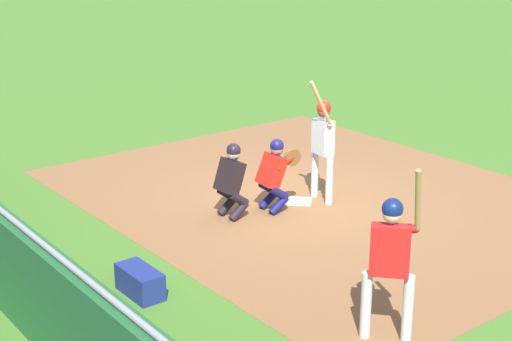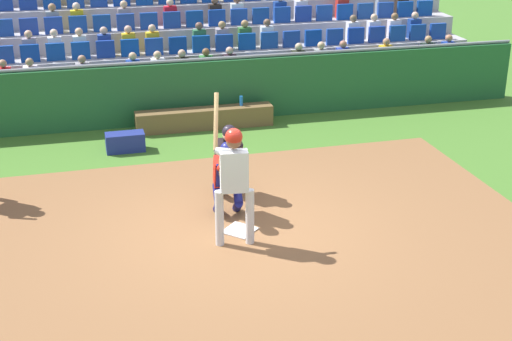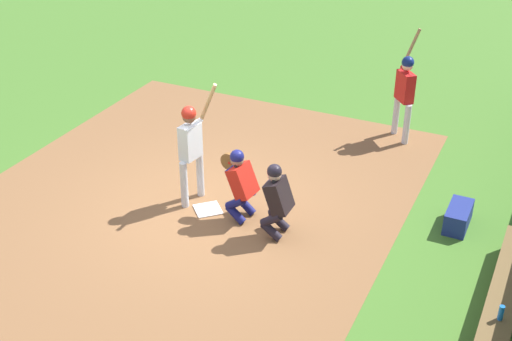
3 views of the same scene
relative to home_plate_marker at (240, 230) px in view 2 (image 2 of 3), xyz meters
The scene contains 11 objects.
ground_plane 0.02m from the home_plate_marker, ahead, with size 160.00×160.00×0.00m, color #447528.
infield_dirt_patch 0.50m from the home_plate_marker, 90.00° to the left, with size 9.38×7.38×0.01m, color brown.
home_plate_marker is the anchor object (origin of this frame).
batter_at_plate 1.20m from the home_plate_marker, 65.88° to the left, with size 0.59×0.61×2.25m.
catcher_crouching 0.93m from the home_plate_marker, 84.14° to the right, with size 0.49×0.72×1.29m.
home_plate_umpire 1.54m from the home_plate_marker, 95.65° to the right, with size 0.47×0.47×1.31m.
dugout_wall 5.57m from the home_plate_marker, 90.00° to the right, with size 15.80×0.24×1.42m.
dugout_bench 5.00m from the home_plate_marker, 94.30° to the right, with size 2.96×0.40×0.44m, color brown.
water_bottle_on_bench 5.17m from the home_plate_marker, 103.39° to the right, with size 0.07×0.07×0.21m, color blue.
equipment_duffel_bag 4.23m from the home_plate_marker, 70.56° to the right, with size 0.76×0.36×0.37m, color navy.
bleacher_stand 9.69m from the home_plate_marker, 89.99° to the right, with size 16.19×4.40×3.05m.
Camera 2 is at (2.27, 10.03, 5.22)m, focal length 52.03 mm.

